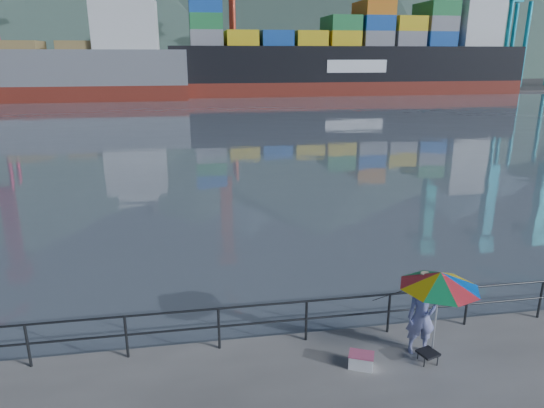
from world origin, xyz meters
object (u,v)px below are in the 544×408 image
Objects in this scene: cooler_bag at (361,361)px; container_ship at (357,57)px; beach_umbrella at (440,280)px; bulk_carrier at (35,70)px; fisherman at (422,316)px.

cooler_bag is 78.95m from container_ship.
container_ship reaches higher than beach_umbrella.
bulk_carrier is 50.97m from container_ship.
cooler_bag is at bearing -156.74° from fisherman.
container_ship is at bearing 72.24° from beach_umbrella.
fisherman is 1.05m from beach_umbrella.
beach_umbrella is at bearing -68.91° from bulk_carrier.
bulk_carrier reaches higher than fisherman.
container_ship is (24.02, 74.18, 4.95)m from fisherman.
beach_umbrella is 4.08× the size of cooler_bag.
cooler_bag is at bearing -70.10° from bulk_carrier.
bulk_carrier reaches higher than cooler_bag.
beach_umbrella is at bearing -107.76° from container_ship.
bulk_carrier is at bearing -174.58° from container_ship.
fisherman is at bearing 36.86° from cooler_bag.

